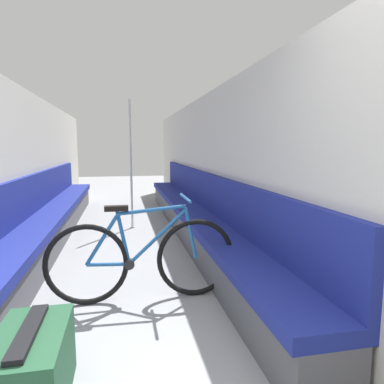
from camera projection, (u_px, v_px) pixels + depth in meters
name	position (u px, v px, depth m)	size (l,w,h in m)	color
wall_left	(21.00, 169.00, 4.47)	(0.10, 11.09, 2.13)	beige
wall_right	(212.00, 167.00, 4.99)	(0.10, 11.09, 2.13)	beige
bench_seat_row_left	(47.00, 223.00, 4.71)	(0.48, 7.09, 0.98)	#4C4C51
bench_seat_row_right	(194.00, 217.00, 5.13)	(0.48, 7.09, 0.98)	#4C4C51
bicycle	(143.00, 259.00, 3.01)	(1.67, 0.46, 0.92)	black
grab_pole_near	(131.00, 167.00, 5.62)	(0.08, 0.08, 2.11)	gray
luggage_bag	(31.00, 370.00, 1.77)	(0.36, 0.64, 0.44)	#1E472D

